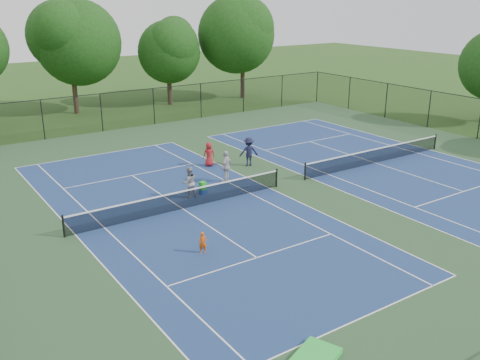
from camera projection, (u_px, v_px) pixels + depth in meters
ground at (291, 183)px, 30.65m from camera, size 140.00×140.00×0.00m
court_pad at (291, 183)px, 30.65m from camera, size 36.00×36.00×0.01m
tennis_court_left at (183, 207)px, 26.92m from camera, size 12.00×23.83×1.07m
tennis_court_right at (376, 162)px, 34.32m from camera, size 12.00×23.83×1.07m
perimeter_fence at (292, 157)px, 30.12m from camera, size 36.08×36.08×3.02m
tree_back_b at (70, 39)px, 46.75m from camera, size 7.60×7.60×10.03m
tree_back_c at (168, 48)px, 51.09m from camera, size 6.00×6.00×8.40m
tree_back_d at (243, 31)px, 54.09m from camera, size 7.80×7.80×10.37m
child_player at (203, 243)px, 22.19m from camera, size 0.41×0.35×0.95m
instructor at (189, 182)px, 28.24m from camera, size 0.88×0.72×1.70m
bystander_a at (226, 167)px, 30.55m from camera, size 1.18×0.97×1.88m
bystander_b at (249, 152)px, 33.56m from camera, size 1.35×1.09×1.83m
bystander_c at (209, 154)px, 33.53m from camera, size 0.85×0.66×1.53m
ball_crate at (203, 192)px, 28.95m from camera, size 0.42×0.36×0.27m
ball_hopper at (203, 186)px, 28.83m from camera, size 0.38×0.33×0.43m
green_tarp at (313, 360)px, 15.65m from camera, size 2.06×1.69×0.17m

